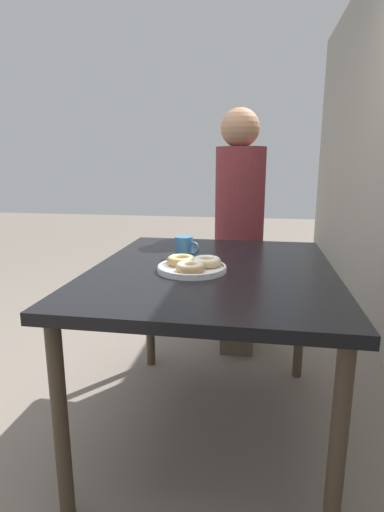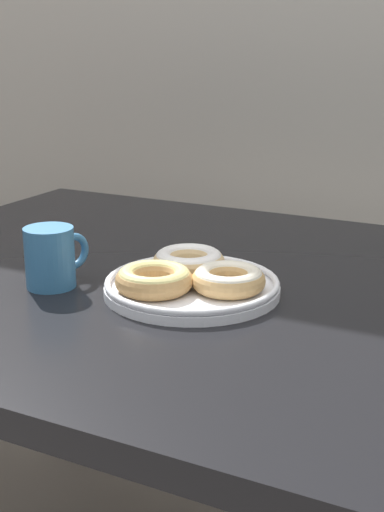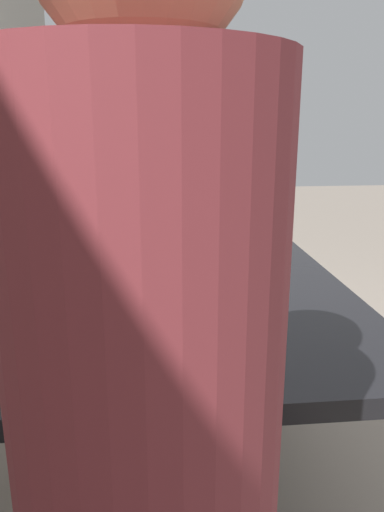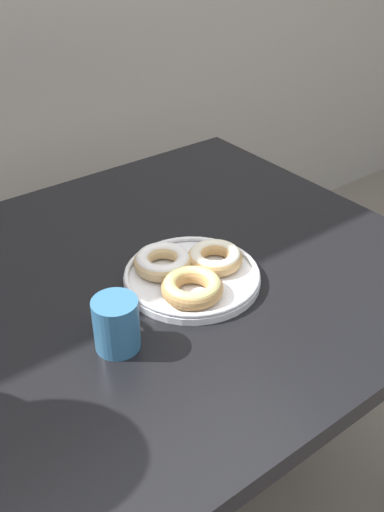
{
  "view_description": "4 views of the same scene",
  "coord_description": "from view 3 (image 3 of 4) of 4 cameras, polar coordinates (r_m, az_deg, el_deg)",
  "views": [
    {
      "loc": [
        1.55,
        0.34,
        1.15
      ],
      "look_at": [
        0.07,
        0.09,
        0.8
      ],
      "focal_mm": 28.0,
      "sensor_mm": 36.0,
      "label": 1
    },
    {
      "loc": [
        0.54,
        -0.82,
        1.12
      ],
      "look_at": [
        0.07,
        0.09,
        0.8
      ],
      "focal_mm": 50.0,
      "sensor_mm": 36.0,
      "label": 2
    },
    {
      "loc": [
        -1.27,
        0.23,
        1.19
      ],
      "look_at": [
        0.07,
        0.09,
        0.8
      ],
      "focal_mm": 35.0,
      "sensor_mm": 36.0,
      "label": 3
    },
    {
      "loc": [
        -0.48,
        -0.63,
        1.41
      ],
      "look_at": [
        0.07,
        0.09,
        0.8
      ],
      "focal_mm": 40.0,
      "sensor_mm": 36.0,
      "label": 4
    }
  ],
  "objects": [
    {
      "name": "ground_plane",
      "position": [
        1.75,
        3.64,
        -26.78
      ],
      "size": [
        14.0,
        14.0,
        0.0
      ],
      "primitive_type": "plane",
      "color": "#70665B"
    },
    {
      "name": "dining_table",
      "position": [
        1.37,
        -2.74,
        -6.17
      ],
      "size": [
        1.18,
        0.95,
        0.74
      ],
      "color": "black",
      "rests_on": "ground_plane"
    },
    {
      "name": "donut_plate",
      "position": [
        1.41,
        -0.02,
        -1.46
      ],
      "size": [
        0.27,
        0.27,
        0.05
      ],
      "color": "white",
      "rests_on": "dining_table"
    },
    {
      "name": "coffee_mug",
      "position": [
        1.22,
        4.2,
        -3.13
      ],
      "size": [
        0.08,
        0.11,
        0.1
      ],
      "color": "teal",
      "rests_on": "dining_table"
    }
  ]
}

